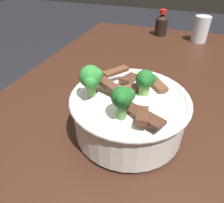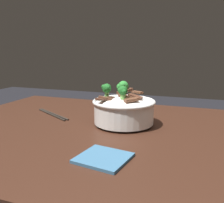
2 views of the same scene
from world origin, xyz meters
TOP-DOWN VIEW (x-y plane):
  - dining_table at (0.00, 0.00)m, footprint 1.44×0.90m
  - rice_bowl at (0.04, -0.08)m, footprint 0.23×0.23m
  - drinking_glass at (-0.59, 0.06)m, footprint 0.06×0.06m
  - soy_sauce_bottle at (-0.62, -0.11)m, footprint 0.05×0.05m

SIDE VIEW (x-z plane):
  - dining_table at x=0.00m, z-range 0.29..1.10m
  - drinking_glass at x=-0.59m, z-range 0.80..0.91m
  - soy_sauce_bottle at x=-0.62m, z-range 0.80..0.91m
  - rice_bowl at x=0.04m, z-range 0.80..0.95m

